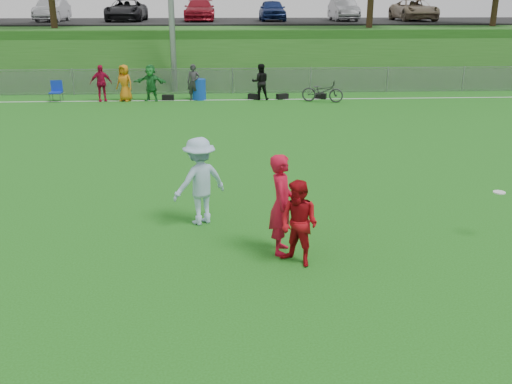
{
  "coord_description": "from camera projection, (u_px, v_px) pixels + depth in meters",
  "views": [
    {
      "loc": [
        -0.46,
        -9.27,
        4.65
      ],
      "look_at": [
        0.1,
        0.5,
        1.3
      ],
      "focal_mm": 40.0,
      "sensor_mm": 36.0,
      "label": 1
    }
  ],
  "objects": [
    {
      "name": "berm",
      "position": [
        230.0,
        46.0,
        39.09
      ],
      "size": [
        120.0,
        18.0,
        3.0
      ],
      "primitive_type": "cube",
      "color": "#1F5618",
      "rests_on": "ground"
    },
    {
      "name": "player_red_center",
      "position": [
        299.0,
        224.0,
        10.24
      ],
      "size": [
        0.98,
        0.97,
        1.6
      ],
      "primitive_type": "imported",
      "rotation": [
        0.0,
        0.0,
        -0.74
      ],
      "color": "#A50B13",
      "rests_on": "ground"
    },
    {
      "name": "ground",
      "position": [
        252.0,
        269.0,
        10.29
      ],
      "size": [
        120.0,
        120.0,
        0.0
      ],
      "primitive_type": "plane",
      "color": "#1E5B13",
      "rests_on": "ground"
    },
    {
      "name": "sideline_far",
      "position": [
        233.0,
        100.0,
        27.29
      ],
      "size": [
        60.0,
        0.1,
        0.01
      ],
      "primitive_type": "cube",
      "color": "white",
      "rests_on": "ground"
    },
    {
      "name": "gear_bags",
      "position": [
        257.0,
        97.0,
        27.4
      ],
      "size": [
        7.93,
        0.51,
        0.26
      ],
      "color": "black",
      "rests_on": "ground"
    },
    {
      "name": "player_red_left",
      "position": [
        282.0,
        204.0,
        10.69
      ],
      "size": [
        0.56,
        0.76,
        1.94
      ],
      "primitive_type": "imported",
      "rotation": [
        0.0,
        0.0,
        1.43
      ],
      "color": "red",
      "rests_on": "ground"
    },
    {
      "name": "parking_lot",
      "position": [
        229.0,
        21.0,
        40.48
      ],
      "size": [
        120.0,
        12.0,
        0.1
      ],
      "primitive_type": "cube",
      "color": "black",
      "rests_on": "berm"
    },
    {
      "name": "camp_chair",
      "position": [
        56.0,
        96.0,
        26.77
      ],
      "size": [
        0.54,
        0.55,
        0.97
      ],
      "rotation": [
        0.0,
        0.0,
        0.01
      ],
      "color": "#102CB2",
      "rests_on": "ground"
    },
    {
      "name": "fence",
      "position": [
        232.0,
        81.0,
        28.97
      ],
      "size": [
        58.0,
        0.06,
        1.3
      ],
      "color": "gray",
      "rests_on": "ground"
    },
    {
      "name": "bicycle",
      "position": [
        323.0,
        91.0,
        26.59
      ],
      "size": [
        2.05,
        1.22,
        1.02
      ],
      "primitive_type": "imported",
      "rotation": [
        0.0,
        0.0,
        1.27
      ],
      "color": "#292A2C",
      "rests_on": "ground"
    },
    {
      "name": "player_blue",
      "position": [
        200.0,
        181.0,
        12.11
      ],
      "size": [
        1.41,
        1.25,
        1.89
      ],
      "primitive_type": "imported",
      "rotation": [
        0.0,
        0.0,
        3.71
      ],
      "color": "#A2C1E1",
      "rests_on": "ground"
    },
    {
      "name": "spectator_row",
      "position": [
        166.0,
        83.0,
        26.85
      ],
      "size": [
        8.44,
        0.84,
        1.69
      ],
      "color": "#AA0B33",
      "rests_on": "ground"
    },
    {
      "name": "frisbee",
      "position": [
        499.0,
        192.0,
        11.35
      ],
      "size": [
        0.24,
        0.24,
        0.02
      ],
      "color": "white",
      "rests_on": "ground"
    },
    {
      "name": "car_row",
      "position": [
        212.0,
        10.0,
        39.22
      ],
      "size": [
        32.04,
        5.18,
        1.44
      ],
      "color": "white",
      "rests_on": "parking_lot"
    },
    {
      "name": "recycling_bin",
      "position": [
        199.0,
        89.0,
        27.22
      ],
      "size": [
        0.72,
        0.72,
        0.98
      ],
      "primitive_type": "cylinder",
      "rotation": [
        0.0,
        0.0,
        -0.11
      ],
      "color": "#103EB3",
      "rests_on": "ground"
    }
  ]
}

